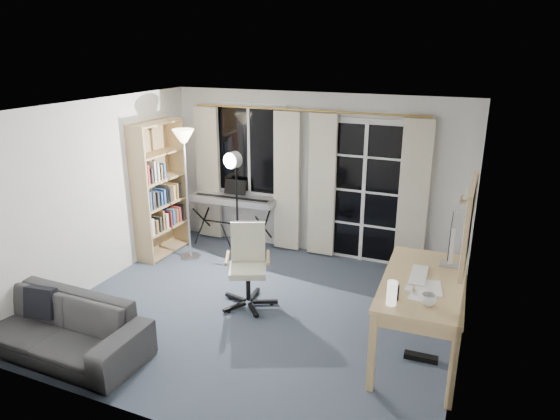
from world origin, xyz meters
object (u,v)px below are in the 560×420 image
object	(u,v)px
bookshelf	(157,193)
sofa	(54,318)
studio_light	(234,174)
office_chair	(248,257)
torchiere_lamp	(185,156)
desk	(423,289)
mug	(428,298)
monitor	(452,237)
keyboard_piano	(233,201)

from	to	relation	value
bookshelf	sofa	bearing A→B (deg)	-76.20
studio_light	office_chair	world-z (taller)	studio_light
torchiere_lamp	desk	distance (m)	3.76
torchiere_lamp	office_chair	world-z (taller)	torchiere_lamp
mug	torchiere_lamp	bearing A→B (deg)	155.04
torchiere_lamp	studio_light	bearing A→B (deg)	-0.92
torchiere_lamp	monitor	bearing A→B (deg)	-11.04
bookshelf	mug	world-z (taller)	bookshelf
bookshelf	sofa	size ratio (longest dim) A/B	1.02
sofa	torchiere_lamp	bearing A→B (deg)	91.73
office_chair	mug	bearing A→B (deg)	-44.91
bookshelf	torchiere_lamp	bearing A→B (deg)	0.59
torchiere_lamp	sofa	xyz separation A→B (m)	(0.04, -2.58, -1.16)
sofa	keyboard_piano	bearing A→B (deg)	84.98
torchiere_lamp	monitor	world-z (taller)	torchiere_lamp
bookshelf	keyboard_piano	size ratio (longest dim) A/B	1.47
bookshelf	studio_light	bearing A→B (deg)	0.57
torchiere_lamp	keyboard_piano	bearing A→B (deg)	60.86
bookshelf	monitor	world-z (taller)	bookshelf
studio_light	desk	distance (m)	3.01
torchiere_lamp	monitor	size ratio (longest dim) A/B	3.18
monitor	mug	size ratio (longest dim) A/B	4.40
bookshelf	torchiere_lamp	size ratio (longest dim) A/B	1.04
keyboard_piano	office_chair	world-z (taller)	keyboard_piano
torchiere_lamp	office_chair	distance (m)	1.88
office_chair	monitor	xyz separation A→B (m)	(2.29, 0.12, 0.57)
office_chair	desk	size ratio (longest dim) A/B	0.63
keyboard_piano	desk	distance (m)	3.61
sofa	studio_light	bearing A→B (deg)	74.82
bookshelf	sofa	distance (m)	2.70
bookshelf	mug	xyz separation A→B (m)	(4.11, -1.67, -0.04)
bookshelf	mug	size ratio (longest dim) A/B	14.58
mug	bookshelf	bearing A→B (deg)	157.81
studio_light	monitor	distance (m)	2.99
sofa	office_chair	bearing A→B (deg)	53.04
keyboard_piano	sofa	size ratio (longest dim) A/B	0.69
studio_light	desk	size ratio (longest dim) A/B	1.07
bookshelf	desk	bearing A→B (deg)	-14.87
bookshelf	sofa	xyz separation A→B (m)	(0.56, -2.58, -0.57)
keyboard_piano	sofa	bearing A→B (deg)	-98.19
bookshelf	monitor	size ratio (longest dim) A/B	3.32
office_chair	studio_light	bearing A→B (deg)	102.15
bookshelf	keyboard_piano	world-z (taller)	bookshelf
office_chair	sofa	bearing A→B (deg)	-152.08
desk	monitor	xyz separation A→B (m)	(0.20, 0.45, 0.42)
desk	monitor	size ratio (longest dim) A/B	2.64
torchiere_lamp	sofa	bearing A→B (deg)	-89.12
torchiere_lamp	office_chair	xyz separation A→B (m)	(1.39, -0.84, -0.96)
keyboard_piano	monitor	distance (m)	3.61
monitor	sofa	distance (m)	4.16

